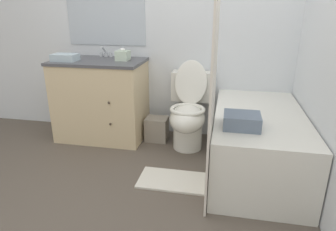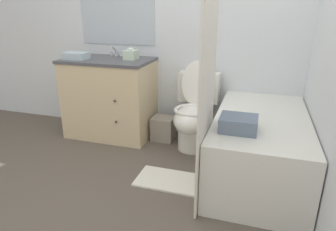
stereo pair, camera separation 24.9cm
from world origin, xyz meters
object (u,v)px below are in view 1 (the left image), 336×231
object	(u,v)px
sink_faucet	(106,54)
wastebasket	(157,129)
bathtub	(257,142)
bath_towel_folded	(242,121)
hand_towel_folded	(65,57)
toilet	(189,112)
vanity_cabinet	(101,99)
bath_mat	(173,180)
tissue_box	(123,55)

from	to	relation	value
sink_faucet	wastebasket	size ratio (longest dim) A/B	0.56
bathtub	bath_towel_folded	bearing A→B (deg)	-114.43
hand_towel_folded	toilet	bearing A→B (deg)	2.42
sink_faucet	vanity_cabinet	bearing A→B (deg)	-90.00
vanity_cabinet	bathtub	bearing A→B (deg)	-14.65
vanity_cabinet	bath_mat	world-z (taller)	vanity_cabinet
wastebasket	bath_towel_folded	world-z (taller)	bath_towel_folded
sink_faucet	bathtub	size ratio (longest dim) A/B	0.10
bath_towel_folded	bath_mat	xyz separation A→B (m)	(-0.51, 0.02, -0.58)
hand_towel_folded	bath_towel_folded	world-z (taller)	hand_towel_folded
vanity_cabinet	sink_faucet	world-z (taller)	sink_faucet
toilet	bath_mat	size ratio (longest dim) A/B	1.52
vanity_cabinet	bath_towel_folded	world-z (taller)	vanity_cabinet
vanity_cabinet	bath_mat	bearing A→B (deg)	-39.17
toilet	wastebasket	xyz separation A→B (m)	(-0.35, 0.08, -0.24)
bathtub	tissue_box	xyz separation A→B (m)	(-1.34, 0.45, 0.63)
bath_towel_folded	bath_mat	size ratio (longest dim) A/B	0.46
vanity_cabinet	sink_faucet	distance (m)	0.49
bathtub	tissue_box	world-z (taller)	tissue_box
toilet	wastebasket	distance (m)	0.43
bathtub	bath_mat	distance (m)	0.79
bathtub	bath_towel_folded	size ratio (longest dim) A/B	5.28
tissue_box	vanity_cabinet	bearing A→B (deg)	-171.48
vanity_cabinet	sink_faucet	xyz separation A→B (m)	(-0.00, 0.20, 0.45)
vanity_cabinet	tissue_box	xyz separation A→B (m)	(0.25, 0.04, 0.47)
bathtub	hand_towel_folded	bearing A→B (deg)	170.82
toilet	bath_mat	bearing A→B (deg)	-92.21
vanity_cabinet	tissue_box	distance (m)	0.53
sink_faucet	wastebasket	xyz separation A→B (m)	(0.60, -0.17, -0.76)
sink_faucet	hand_towel_folded	distance (m)	0.43
tissue_box	hand_towel_folded	bearing A→B (deg)	-165.09
vanity_cabinet	hand_towel_folded	bearing A→B (deg)	-160.03
bathtub	wastebasket	distance (m)	1.10
sink_faucet	toilet	size ratio (longest dim) A/B	0.16
bath_mat	wastebasket	bearing A→B (deg)	112.69
sink_faucet	toilet	world-z (taller)	sink_faucet
vanity_cabinet	toilet	world-z (taller)	toilet
vanity_cabinet	bath_towel_folded	size ratio (longest dim) A/B	3.54
vanity_cabinet	wastebasket	bearing A→B (deg)	2.26
sink_faucet	bath_towel_folded	size ratio (longest dim) A/B	0.54
hand_towel_folded	bath_towel_folded	distance (m)	1.88
toilet	bath_mat	distance (m)	0.78
sink_faucet	tissue_box	world-z (taller)	sink_faucet
sink_faucet	toilet	bearing A→B (deg)	-15.01
toilet	hand_towel_folded	bearing A→B (deg)	-177.58
bathtub	wastebasket	size ratio (longest dim) A/B	5.50
wastebasket	bath_mat	xyz separation A→B (m)	(0.33, -0.78, -0.12)
toilet	bath_towel_folded	distance (m)	0.89
bath_towel_folded	bathtub	bearing A→B (deg)	65.57
bath_towel_folded	bath_mat	distance (m)	0.77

